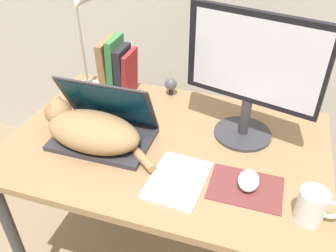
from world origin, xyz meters
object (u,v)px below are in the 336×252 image
at_px(desk_lamp, 81,20).
at_px(webcam, 171,85).
at_px(cat, 90,130).
at_px(mug, 313,206).
at_px(book_row, 118,69).
at_px(external_monitor, 252,73).
at_px(laptop, 104,128).
at_px(computer_mouse, 249,180).
at_px(notepad, 178,180).

bearing_deg(desk_lamp, webcam, 16.24).
distance_m(cat, mug, 0.76).
height_order(book_row, webcam, book_row).
xyz_separation_m(external_monitor, desk_lamp, (-0.68, 0.10, 0.07)).
bearing_deg(laptop, cat, -122.95).
distance_m(external_monitor, computer_mouse, 0.36).
bearing_deg(cat, webcam, 68.35).
bearing_deg(webcam, computer_mouse, -49.06).
bearing_deg(external_monitor, notepad, -117.67).
relative_size(external_monitor, notepad, 1.92).
xyz_separation_m(laptop, computer_mouse, (0.53, -0.09, -0.02)).
distance_m(laptop, mug, 0.74).
height_order(laptop, book_row, book_row).
bearing_deg(mug, laptop, 167.07).
relative_size(laptop, external_monitor, 0.76).
bearing_deg(cat, computer_mouse, -3.84).
bearing_deg(cat, notepad, -13.89).
bearing_deg(external_monitor, book_row, 165.70).
bearing_deg(computer_mouse, notepad, -167.32).
relative_size(external_monitor, mug, 3.77).
bearing_deg(cat, desk_lamp, 117.88).
relative_size(cat, notepad, 1.93).
distance_m(cat, external_monitor, 0.59).
xyz_separation_m(laptop, book_row, (-0.09, 0.32, 0.07)).
bearing_deg(notepad, mug, -4.24).
bearing_deg(cat, external_monitor, 23.45).
relative_size(cat, external_monitor, 1.01).
xyz_separation_m(notepad, mug, (0.40, -0.03, 0.05)).
distance_m(cat, notepad, 0.37).
height_order(book_row, mug, book_row).
xyz_separation_m(external_monitor, webcam, (-0.34, 0.20, -0.21)).
relative_size(notepad, mug, 1.96).
distance_m(webcam, mug, 0.79).
xyz_separation_m(cat, computer_mouse, (0.57, -0.04, -0.04)).
bearing_deg(laptop, webcam, 69.98).
distance_m(cat, webcam, 0.45).
bearing_deg(book_row, mug, -31.01).
xyz_separation_m(external_monitor, notepad, (-0.16, -0.31, -0.25)).
relative_size(laptop, notepad, 1.46).
bearing_deg(book_row, laptop, -74.89).
height_order(cat, mug, cat).
bearing_deg(mug, book_row, 148.99).
bearing_deg(computer_mouse, laptop, 170.82).
height_order(laptop, mug, laptop).
xyz_separation_m(book_row, desk_lamp, (-0.12, -0.04, 0.21)).
relative_size(webcam, mug, 0.64).
bearing_deg(webcam, external_monitor, -30.08).
height_order(laptop, notepad, laptop).
bearing_deg(mug, desk_lamp, 154.46).
bearing_deg(webcam, mug, -42.80).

